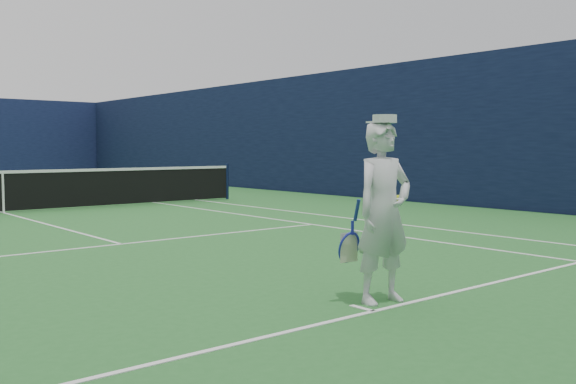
# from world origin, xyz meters

# --- Properties ---
(ground) EXTENTS (80.00, 80.00, 0.00)m
(ground) POSITION_xyz_m (0.00, 0.00, 0.00)
(ground) COLOR #27682A
(ground) RESTS_ON ground
(court_markings) EXTENTS (11.03, 23.83, 0.01)m
(court_markings) POSITION_xyz_m (0.00, 0.00, 0.00)
(court_markings) COLOR white
(court_markings) RESTS_ON ground
(windscreen_fence) EXTENTS (20.12, 36.12, 4.00)m
(windscreen_fence) POSITION_xyz_m (0.00, 0.00, 2.00)
(windscreen_fence) COLOR #10173B
(windscreen_fence) RESTS_ON ground
(tennis_net) EXTENTS (12.88, 0.09, 1.07)m
(tennis_net) POSITION_xyz_m (0.00, 0.00, 0.55)
(tennis_net) COLOR #141E4C
(tennis_net) RESTS_ON ground
(tennis_player) EXTENTS (0.76, 0.54, 1.88)m
(tennis_player) POSITION_xyz_m (0.35, -11.68, 0.92)
(tennis_player) COLOR silver
(tennis_player) RESTS_ON ground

